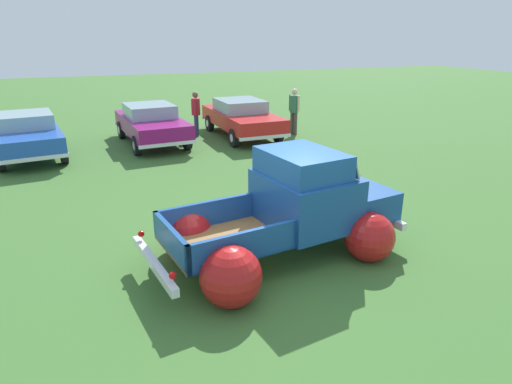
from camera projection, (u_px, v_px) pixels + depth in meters
The scene contains 9 objects.
ground_plane at pixel (274, 256), 8.10m from camera, with size 80.00×80.00×0.00m, color #3D6B2D.
vintage_pickup_truck at pixel (293, 214), 8.02m from camera, with size 4.85×3.30×1.96m.
show_car_0 at pixel (28, 133), 14.37m from camera, with size 2.50×4.58×1.43m.
show_car_1 at pixel (151, 122), 16.15m from camera, with size 2.33×4.63×1.43m.
show_car_2 at pixel (241, 117), 17.29m from camera, with size 2.08×4.76×1.43m.
spectator_0 at pixel (196, 111), 17.23m from camera, with size 0.44×0.53×1.75m.
spectator_1 at pixel (294, 108), 17.56m from camera, with size 0.45×0.52×1.82m.
lane_cone_0 at pixel (282, 183), 11.06m from camera, with size 0.36×0.36×0.63m.
lane_cone_1 at pixel (359, 186), 10.83m from camera, with size 0.36×0.36×0.63m.
Camera 1 is at (-2.89, -6.62, 3.86)m, focal length 30.83 mm.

